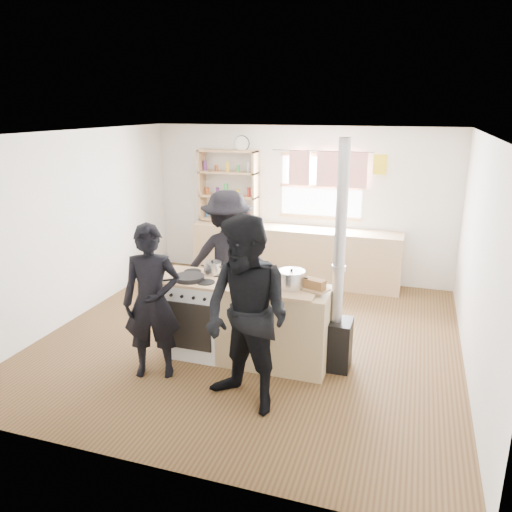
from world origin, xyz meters
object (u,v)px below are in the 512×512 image
(skillet_greens, at_px, (189,277))
(stockpot_stove, at_px, (213,268))
(cooking_island, at_px, (249,321))
(flue_heater, at_px, (336,313))
(person_near_right, at_px, (247,316))
(person_far, at_px, (228,258))
(roast_tray, at_px, (244,278))
(person_near_left, at_px, (152,302))
(stockpot_counter, at_px, (291,279))
(bread_board, at_px, (315,286))
(thermos, at_px, (342,222))

(skillet_greens, bearing_deg, stockpot_stove, 56.07)
(cooking_island, height_order, flue_heater, flue_heater)
(person_near_right, xyz_separation_m, person_far, (-0.88, 1.79, -0.05))
(cooking_island, height_order, stockpot_stove, stockpot_stove)
(skillet_greens, distance_m, roast_tray, 0.62)
(cooking_island, distance_m, flue_heater, 0.99)
(stockpot_stove, bearing_deg, person_far, 98.14)
(skillet_greens, xyz_separation_m, person_near_left, (-0.20, -0.50, -0.13))
(stockpot_counter, xyz_separation_m, bread_board, (0.25, 0.01, -0.05))
(thermos, relative_size, person_far, 0.16)
(roast_tray, distance_m, stockpot_stove, 0.45)
(skillet_greens, bearing_deg, roast_tray, 13.14)
(thermos, relative_size, flue_heater, 0.12)
(bread_board, xyz_separation_m, person_far, (-1.33, 0.91, -0.09))
(cooking_island, relative_size, roast_tray, 4.97)
(stockpot_counter, xyz_separation_m, person_near_right, (-0.20, -0.87, -0.09))
(cooking_island, distance_m, stockpot_counter, 0.74)
(person_near_right, bearing_deg, thermos, 107.77)
(thermos, relative_size, bread_board, 0.88)
(thermos, distance_m, stockpot_counter, 2.79)
(person_far, bearing_deg, thermos, -145.36)
(roast_tray, height_order, bread_board, bread_board)
(stockpot_stove, xyz_separation_m, flue_heater, (1.45, -0.02, -0.36))
(skillet_greens, bearing_deg, flue_heater, 8.45)
(skillet_greens, xyz_separation_m, person_near_right, (0.95, -0.77, -0.02))
(stockpot_counter, height_order, flue_heater, flue_heater)
(flue_heater, distance_m, person_far, 1.76)
(roast_tray, relative_size, stockpot_stove, 1.93)
(thermos, bearing_deg, cooking_island, -102.31)
(thermos, xyz_separation_m, person_near_left, (-1.46, -3.39, -0.22))
(roast_tray, bearing_deg, bread_board, -2.40)
(cooking_island, bearing_deg, roast_tray, 159.54)
(stockpot_stove, distance_m, person_near_right, 1.29)
(skillet_greens, distance_m, stockpot_counter, 1.15)
(cooking_island, relative_size, skillet_greens, 4.21)
(skillet_greens, bearing_deg, cooking_island, 10.39)
(stockpot_stove, bearing_deg, thermos, 67.54)
(roast_tray, distance_m, flue_heater, 1.07)
(thermos, bearing_deg, stockpot_stove, -112.46)
(stockpot_stove, xyz_separation_m, bread_board, (1.23, -0.15, -0.02))
(thermos, height_order, bread_board, thermos)
(stockpot_counter, height_order, person_near_right, person_near_right)
(person_near_left, bearing_deg, flue_heater, 3.19)
(person_far, bearing_deg, cooking_island, 100.69)
(skillet_greens, distance_m, flue_heater, 1.67)
(stockpot_stove, relative_size, stockpot_counter, 0.71)
(skillet_greens, bearing_deg, stockpot_counter, 5.07)
(cooking_island, height_order, roast_tray, roast_tray)
(flue_heater, xyz_separation_m, person_near_right, (-0.67, -1.01, 0.30))
(cooking_island, height_order, person_far, person_far)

